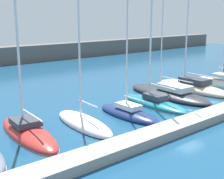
# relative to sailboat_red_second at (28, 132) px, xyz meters

# --- Properties ---
(ground_plane) EXTENTS (120.00, 120.00, 0.00)m
(ground_plane) POSITION_rel_sailboat_red_second_xyz_m (11.64, -4.04, -0.24)
(ground_plane) COLOR navy
(dock_pier) EXTENTS (35.28, 1.72, 0.60)m
(dock_pier) POSITION_rel_sailboat_red_second_xyz_m (11.64, -5.88, 0.06)
(dock_pier) COLOR gray
(dock_pier) RESTS_ON ground_plane
(breakwater_seawall) EXTENTS (108.00, 2.70, 2.78)m
(breakwater_seawall) POSITION_rel_sailboat_red_second_xyz_m (11.64, 31.58, 1.15)
(breakwater_seawall) COLOR #5B5651
(breakwater_seawall) RESTS_ON ground_plane
(sailboat_red_second) EXTENTS (2.82, 8.05, 12.67)m
(sailboat_red_second) POSITION_rel_sailboat_red_second_xyz_m (0.00, 0.00, 0.00)
(sailboat_red_second) COLOR #B72D28
(sailboat_red_second) RESTS_ON ground_plane
(sailboat_white_third) EXTENTS (2.49, 6.90, 12.27)m
(sailboat_white_third) POSITION_rel_sailboat_red_second_xyz_m (3.89, -0.86, -0.02)
(sailboat_white_third) COLOR white
(sailboat_white_third) RESTS_ON ground_plane
(sailboat_navy_fourth) EXTENTS (2.09, 6.20, 10.63)m
(sailboat_navy_fourth) POSITION_rel_sailboat_red_second_xyz_m (7.91, -1.25, 0.05)
(sailboat_navy_fourth) COLOR navy
(sailboat_navy_fourth) RESTS_ON ground_plane
(sailboat_teal_fifth) EXTENTS (2.62, 7.68, 15.95)m
(sailboat_teal_fifth) POSITION_rel_sailboat_red_second_xyz_m (11.67, -0.52, 0.19)
(sailboat_teal_fifth) COLOR #19707F
(sailboat_teal_fifth) RESTS_ON ground_plane
(sailboat_charcoal_sixth) EXTENTS (3.70, 9.92, 21.01)m
(sailboat_charcoal_sixth) POSITION_rel_sailboat_red_second_xyz_m (15.17, 0.77, 0.13)
(sailboat_charcoal_sixth) COLOR #2D2D33
(sailboat_charcoal_sixth) RESTS_ON ground_plane
(sailboat_sand_seventh) EXTENTS (3.27, 9.24, 17.80)m
(sailboat_sand_seventh) POSITION_rel_sailboat_red_second_xyz_m (19.09, 0.77, 0.15)
(sailboat_sand_seventh) COLOR beige
(sailboat_sand_seventh) RESTS_ON ground_plane
(sailboat_ivory_eighth) EXTENTS (2.13, 7.75, 15.00)m
(sailboat_ivory_eighth) POSITION_rel_sailboat_red_second_xyz_m (23.24, -0.25, 0.11)
(sailboat_ivory_eighth) COLOR silver
(sailboat_ivory_eighth) RESTS_ON ground_plane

